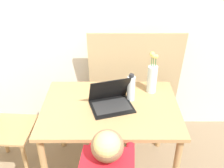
% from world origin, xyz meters
% --- Properties ---
extents(wall_back, '(6.40, 0.05, 2.50)m').
position_xyz_m(wall_back, '(0.00, 2.23, 1.25)').
color(wall_back, white).
rests_on(wall_back, ground_plane).
extents(dining_table, '(1.07, 0.76, 0.73)m').
position_xyz_m(dining_table, '(0.09, 1.48, 0.64)').
color(dining_table, tan).
rests_on(dining_table, ground_plane).
extents(laptop, '(0.37, 0.33, 0.23)m').
position_xyz_m(laptop, '(0.09, 1.49, 0.79)').
color(laptop, black).
rests_on(laptop, dining_table).
extents(flower_vase, '(0.08, 0.08, 0.36)m').
position_xyz_m(flower_vase, '(0.44, 1.70, 0.87)').
color(flower_vase, silver).
rests_on(flower_vase, dining_table).
extents(water_bottle, '(0.06, 0.06, 0.23)m').
position_xyz_m(water_bottle, '(0.25, 1.58, 0.84)').
color(water_bottle, silver).
rests_on(water_bottle, dining_table).
extents(cardboard_panel, '(0.90, 0.18, 1.15)m').
position_xyz_m(cardboard_panel, '(0.33, 2.08, 0.57)').
color(cardboard_panel, tan).
rests_on(cardboard_panel, ground_plane).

